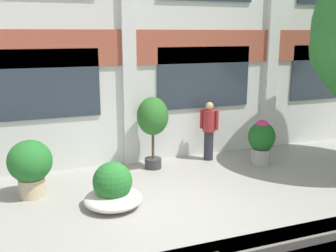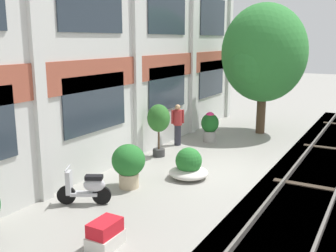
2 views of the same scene
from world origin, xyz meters
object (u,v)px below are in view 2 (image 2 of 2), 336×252
object	(u,v)px
potted_plant_ribbed_drum	(129,163)
potted_plant_stone_basin	(210,125)
scooter_second_parked	(86,188)
resident_by_doorway	(178,123)
potted_plant_wide_bowl	(189,166)
potted_plant_square_trough	(105,235)
broadleaf_tree	(264,55)
potted_plant_tall_urn	(159,121)

from	to	relation	value
potted_plant_ribbed_drum	potted_plant_stone_basin	world-z (taller)	potted_plant_ribbed_drum
potted_plant_ribbed_drum	scooter_second_parked	xyz separation A→B (m)	(-1.49, 0.26, -0.28)
resident_by_doorway	potted_plant_ribbed_drum	bearing A→B (deg)	-35.14
potted_plant_wide_bowl	scooter_second_parked	world-z (taller)	scooter_second_parked
potted_plant_square_trough	potted_plant_stone_basin	distance (m)	8.92
potted_plant_ribbed_drum	broadleaf_tree	bearing A→B (deg)	-8.74
potted_plant_stone_basin	potted_plant_tall_urn	bearing A→B (deg)	164.67
potted_plant_square_trough	resident_by_doorway	bearing A→B (deg)	17.72
broadleaf_tree	potted_plant_stone_basin	world-z (taller)	broadleaf_tree
broadleaf_tree	resident_by_doorway	bearing A→B (deg)	148.48
potted_plant_stone_basin	potted_plant_wide_bowl	size ratio (longest dim) A/B	1.04
potted_plant_square_trough	broadleaf_tree	bearing A→B (deg)	1.01
scooter_second_parked	broadleaf_tree	bearing A→B (deg)	-127.77
broadleaf_tree	potted_plant_stone_basin	bearing A→B (deg)	152.11
broadleaf_tree	potted_plant_wide_bowl	bearing A→B (deg)	178.62
potted_plant_stone_basin	scooter_second_parked	size ratio (longest dim) A/B	0.99
potted_plant_square_trough	resident_by_doorway	world-z (taller)	resident_by_doorway
potted_plant_tall_urn	potted_plant_wide_bowl	size ratio (longest dim) A/B	1.58
potted_plant_wide_bowl	scooter_second_parked	distance (m)	3.32
potted_plant_ribbed_drum	scooter_second_parked	world-z (taller)	potted_plant_ribbed_drum
broadleaf_tree	resident_by_doorway	distance (m)	5.01
potted_plant_tall_urn	resident_by_doorway	bearing A→B (deg)	4.52
potted_plant_tall_urn	potted_plant_ribbed_drum	bearing A→B (deg)	-164.79
potted_plant_tall_urn	potted_plant_wide_bowl	distance (m)	2.64
potted_plant_wide_bowl	resident_by_doorway	xyz separation A→B (m)	(3.18, 2.08, 0.51)
potted_plant_stone_basin	scooter_second_parked	world-z (taller)	potted_plant_stone_basin
potted_plant_ribbed_drum	potted_plant_stone_basin	size ratio (longest dim) A/B	1.02
potted_plant_square_trough	potted_plant_wide_bowl	xyz separation A→B (m)	(4.47, 0.36, 0.09)
potted_plant_square_trough	potted_plant_wide_bowl	size ratio (longest dim) A/B	0.66
potted_plant_square_trough	potted_plant_ribbed_drum	bearing A→B (deg)	26.83
resident_by_doorway	potted_plant_square_trough	bearing A→B (deg)	-28.92
potted_plant_tall_urn	potted_plant_ribbed_drum	world-z (taller)	potted_plant_tall_urn
potted_plant_stone_basin	resident_by_doorway	size ratio (longest dim) A/B	0.76
broadleaf_tree	potted_plant_ribbed_drum	distance (m)	8.91
broadleaf_tree	scooter_second_parked	bearing A→B (deg)	171.08
potted_plant_tall_urn	potted_plant_ribbed_drum	distance (m)	3.20
potted_plant_ribbed_drum	scooter_second_parked	distance (m)	1.54
potted_plant_ribbed_drum	potted_plant_wide_bowl	distance (m)	1.93
potted_plant_wide_bowl	scooter_second_parked	size ratio (longest dim) A/B	0.95
potted_plant_tall_urn	potted_plant_wide_bowl	xyz separation A→B (m)	(-1.51, -1.95, -0.94)
potted_plant_stone_basin	potted_plant_wide_bowl	xyz separation A→B (m)	(-4.30, -1.19, -0.34)
potted_plant_stone_basin	scooter_second_parked	xyz separation A→B (m)	(-7.32, 0.20, -0.27)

